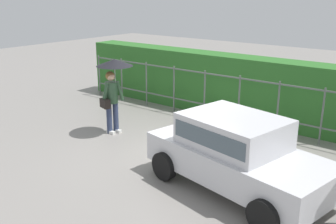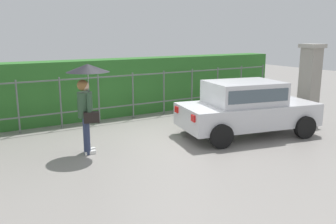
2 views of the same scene
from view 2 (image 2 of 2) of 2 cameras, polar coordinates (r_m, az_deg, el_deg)
The scene contains 6 objects.
ground_plane at distance 9.43m, azimuth -0.41°, elevation -4.41°, with size 40.00×40.00×0.00m, color gray.
car at distance 9.93m, azimuth 12.32°, elevation 0.94°, with size 3.96×2.44×1.48m.
pedestrian at distance 8.28m, azimuth -12.82°, elevation 3.65°, with size 0.98×0.98×2.06m.
gate_pillar at distance 12.06m, azimuth 21.64°, elevation 4.45°, with size 0.60×0.60×2.42m.
fence_section at distance 11.69m, azimuth -5.61°, elevation 2.97°, with size 11.77×0.05×1.50m.
hedge_row at distance 12.39m, azimuth -7.25°, elevation 4.05°, with size 12.72×0.90×1.90m, color #2D6B28.
Camera 2 is at (-4.66, -7.73, 2.72)m, focal length 38.22 mm.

